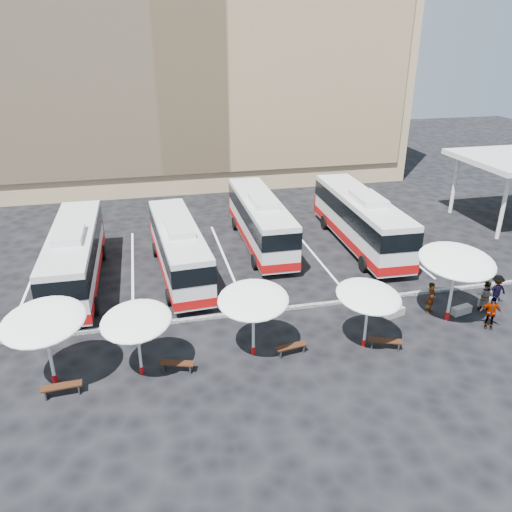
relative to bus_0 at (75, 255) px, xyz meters
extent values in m
plane|color=black|center=(9.09, -6.22, -1.91)|extent=(120.00, 120.00, 0.00)
cube|color=tan|center=(9.09, 25.78, 10.59)|extent=(42.00, 18.00, 25.00)
cube|color=tan|center=(9.09, 16.68, 10.09)|extent=(40.00, 0.30, 20.00)
cylinder|color=silver|center=(29.09, 0.78, 0.49)|extent=(0.30, 0.30, 4.80)
cylinder|color=silver|center=(29.09, 6.78, 0.49)|extent=(0.30, 0.30, 4.80)
cube|color=black|center=(9.09, -5.72, -1.83)|extent=(34.00, 0.25, 0.15)
cube|color=white|center=(-2.91, 1.78, -1.90)|extent=(0.15, 12.00, 0.01)
cube|color=white|center=(3.09, 1.78, -1.90)|extent=(0.15, 12.00, 0.01)
cube|color=white|center=(9.09, 1.78, -1.90)|extent=(0.15, 12.00, 0.01)
cube|color=white|center=(15.09, 1.78, -1.90)|extent=(0.15, 12.00, 0.01)
cube|color=white|center=(21.09, 1.78, -1.90)|extent=(0.15, 12.00, 0.01)
cube|color=silver|center=(0.00, -0.01, -0.02)|extent=(2.49, 11.64, 2.91)
cube|color=black|center=(0.00, -0.01, 0.57)|extent=(2.55, 11.70, 1.07)
cube|color=#A90C0C|center=(0.00, -0.01, -1.08)|extent=(2.55, 11.70, 0.53)
cube|color=#A90C0C|center=(0.03, 5.80, -0.74)|extent=(2.48, 0.21, 1.36)
cube|color=silver|center=(-0.01, -0.98, 1.63)|extent=(1.57, 2.92, 0.39)
cylinder|color=black|center=(-1.19, 3.38, -1.42)|extent=(0.34, 0.97, 0.97)
cylinder|color=black|center=(1.23, 3.37, -1.42)|extent=(0.34, 0.97, 0.97)
cylinder|color=black|center=(-1.23, -3.88, -1.42)|extent=(0.34, 0.97, 0.97)
cylinder|color=black|center=(1.19, -3.90, -1.42)|extent=(0.34, 0.97, 0.97)
cube|color=silver|center=(6.00, 0.02, -0.12)|extent=(3.01, 11.11, 2.75)
cube|color=black|center=(6.00, 0.02, 0.43)|extent=(3.07, 11.17, 1.01)
cube|color=#A90C0C|center=(6.00, 0.02, -1.13)|extent=(3.07, 11.17, 0.50)
cube|color=#A90C0C|center=(5.64, 5.50, -0.81)|extent=(2.35, 0.34, 1.28)
cube|color=silver|center=(6.06, -0.89, 1.44)|extent=(1.64, 2.84, 0.37)
cylinder|color=black|center=(4.65, 3.14, -1.45)|extent=(0.38, 0.93, 0.92)
cylinder|color=black|center=(6.93, 3.29, -1.45)|extent=(0.38, 0.93, 0.92)
cylinder|color=black|center=(5.10, -3.71, -1.45)|extent=(0.38, 0.93, 0.92)
cylinder|color=black|center=(7.38, -3.56, -1.45)|extent=(0.38, 0.93, 0.92)
cube|color=silver|center=(11.95, 3.52, -0.03)|extent=(2.52, 11.56, 2.88)
cube|color=black|center=(11.95, 3.52, 0.55)|extent=(2.58, 11.62, 1.06)
cube|color=#A90C0C|center=(11.95, 3.52, -1.09)|extent=(2.58, 11.62, 0.53)
cube|color=#A90C0C|center=(12.00, 9.29, -0.75)|extent=(2.46, 0.22, 1.35)
cube|color=silver|center=(11.94, 2.56, 1.60)|extent=(1.57, 2.90, 0.38)
cylinder|color=black|center=(10.78, 6.90, -1.42)|extent=(0.35, 0.96, 0.96)
cylinder|color=black|center=(13.18, 6.87, -1.42)|extent=(0.35, 0.96, 0.96)
cylinder|color=black|center=(10.71, -0.31, -1.42)|extent=(0.35, 0.96, 0.96)
cylinder|color=black|center=(13.11, -0.34, -1.42)|extent=(0.35, 0.96, 0.96)
cube|color=silver|center=(18.67, 1.88, 0.09)|extent=(2.92, 12.38, 3.08)
cube|color=black|center=(18.67, 1.88, 0.71)|extent=(2.99, 12.44, 1.13)
cube|color=#A90C0C|center=(18.67, 1.88, -1.03)|extent=(2.99, 12.44, 0.56)
cube|color=#A90C0C|center=(18.85, 8.03, -0.67)|extent=(2.63, 0.28, 1.44)
cube|color=silver|center=(18.64, 0.86, 1.84)|extent=(1.73, 3.12, 0.41)
cylinder|color=black|center=(17.49, 5.51, -1.39)|extent=(0.39, 1.04, 1.03)
cylinder|color=black|center=(20.05, 5.43, -1.39)|extent=(0.39, 1.04, 1.03)
cylinder|color=black|center=(17.27, -2.18, -1.39)|extent=(0.39, 1.04, 1.03)
cylinder|color=black|center=(19.83, -2.26, -1.39)|extent=(0.39, 1.04, 1.03)
cylinder|color=silver|center=(-0.15, -9.50, -0.40)|extent=(0.18, 0.18, 3.00)
cylinder|color=#A90C0C|center=(-0.15, -9.50, -1.71)|extent=(0.28, 0.28, 0.40)
ellipsoid|color=white|center=(-0.15, -9.50, 1.15)|extent=(4.39, 4.42, 1.03)
cylinder|color=silver|center=(3.47, -9.67, -0.58)|extent=(0.16, 0.16, 2.64)
cylinder|color=#A90C0C|center=(3.47, -9.67, -1.73)|extent=(0.26, 0.26, 0.35)
ellipsoid|color=white|center=(3.47, -9.67, 0.78)|extent=(3.96, 3.98, 0.91)
cylinder|color=silver|center=(8.57, -9.32, -0.49)|extent=(0.17, 0.17, 2.82)
cylinder|color=#A90C0C|center=(8.57, -9.32, -1.72)|extent=(0.27, 0.27, 0.38)
ellipsoid|color=white|center=(8.57, -9.32, 0.97)|extent=(4.17, 4.19, 0.97)
cylinder|color=silver|center=(13.84, -9.89, -0.57)|extent=(0.16, 0.16, 2.67)
cylinder|color=#A90C0C|center=(13.84, -9.89, -1.73)|extent=(0.26, 0.26, 0.36)
ellipsoid|color=white|center=(13.84, -9.89, 0.81)|extent=(4.02, 4.04, 0.92)
cylinder|color=silver|center=(19.09, -8.60, -0.25)|extent=(0.16, 0.16, 3.31)
cylinder|color=#A90C0C|center=(19.09, -8.60, -1.69)|extent=(0.25, 0.25, 0.44)
ellipsoid|color=white|center=(19.09, -8.60, 1.46)|extent=(3.83, 3.88, 1.13)
cube|color=black|center=(0.27, -10.41, -1.45)|extent=(1.63, 0.54, 0.06)
cube|color=black|center=(-0.37, -10.46, -1.69)|extent=(0.09, 0.41, 0.43)
cube|color=black|center=(0.91, -10.36, -1.69)|extent=(0.09, 0.41, 0.43)
cube|color=black|center=(5.02, -9.85, -1.48)|extent=(1.54, 0.84, 0.06)
cube|color=black|center=(4.46, -9.67, -1.71)|extent=(0.17, 0.38, 0.40)
cube|color=black|center=(5.59, -10.04, -1.71)|extent=(0.17, 0.38, 0.40)
cube|color=black|center=(10.26, -9.73, -1.48)|extent=(1.52, 0.62, 0.06)
cube|color=black|center=(9.68, -9.82, -1.71)|extent=(0.12, 0.38, 0.39)
cube|color=black|center=(10.85, -9.64, -1.71)|extent=(0.12, 0.38, 0.39)
cube|color=black|center=(14.72, -10.30, -1.47)|extent=(1.57, 0.94, 0.06)
cube|color=black|center=(14.15, -10.07, -1.70)|extent=(0.20, 0.38, 0.41)
cube|color=black|center=(15.29, -10.52, -1.70)|extent=(0.20, 0.38, 0.41)
cube|color=gray|center=(16.58, -7.66, -1.69)|extent=(1.23, 0.69, 0.44)
cube|color=gray|center=(20.17, -8.23, -1.69)|extent=(1.20, 0.62, 0.43)
cube|color=gray|center=(22.17, -7.66, -1.67)|extent=(1.34, 0.88, 0.48)
imported|color=black|center=(18.59, -7.69, -1.03)|extent=(0.76, 0.71, 1.75)
imported|color=black|center=(21.54, -8.15, -1.04)|extent=(1.05, 1.06, 1.73)
imported|color=black|center=(20.68, -9.76, -1.03)|extent=(1.09, 0.90, 1.74)
imported|color=black|center=(22.48, -7.77, -1.01)|extent=(1.21, 0.76, 1.78)
camera|label=1|loc=(4.34, -28.26, 11.69)|focal=35.00mm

